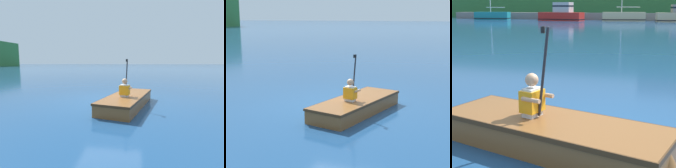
% 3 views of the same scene
% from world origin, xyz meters
% --- Properties ---
extents(ground_plane, '(300.00, 300.00, 0.00)m').
position_xyz_m(ground_plane, '(0.00, 0.00, 0.00)').
color(ground_plane, navy).
extents(marina_dock, '(61.10, 2.40, 0.90)m').
position_xyz_m(marina_dock, '(0.00, 41.18, 0.45)').
color(marina_dock, slate).
rests_on(marina_dock, ground).
extents(moored_boat_dock_west_inner, '(4.86, 2.45, 5.44)m').
position_xyz_m(moored_boat_dock_west_inner, '(-22.93, 37.30, 0.50)').
color(moored_boat_dock_west_inner, '#197A84').
rests_on(moored_boat_dock_west_inner, ground).
extents(moored_boat_dock_center_near, '(5.85, 2.55, 2.25)m').
position_xyz_m(moored_boat_dock_center_near, '(-13.00, 37.04, 0.82)').
color(moored_boat_dock_center_near, red).
rests_on(moored_boat_dock_center_near, ground).
extents(moored_boat_dock_east_end, '(5.31, 2.54, 6.22)m').
position_xyz_m(moored_boat_dock_east_end, '(-5.37, 37.82, 0.53)').
color(moored_boat_dock_east_end, '#CCB789').
rests_on(moored_boat_dock_east_end, ground).
extents(rowboat_foreground, '(3.17, 1.71, 0.37)m').
position_xyz_m(rowboat_foreground, '(-0.58, -0.72, 0.21)').
color(rowboat_foreground, brown).
rests_on(rowboat_foreground, ground).
extents(person_paddler, '(0.41, 0.41, 1.15)m').
position_xyz_m(person_paddler, '(-0.90, -0.65, 0.62)').
color(person_paddler, silver).
rests_on(person_paddler, rowboat_foreground).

